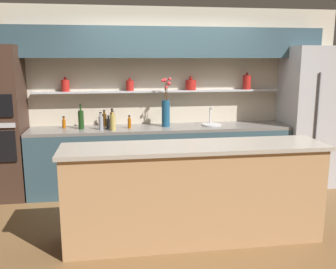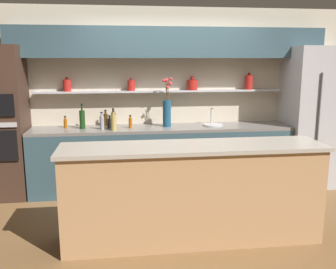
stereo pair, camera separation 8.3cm
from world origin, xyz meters
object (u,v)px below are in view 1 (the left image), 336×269
Objects in this scene: bottle_sauce_0 at (129,123)px; bottle_spirit_3 at (112,119)px; bottle_spirit_6 at (101,122)px; oven_tower at (0,124)px; sink_fixture at (212,124)px; flower_vase at (166,110)px; bottle_sauce_4 at (82,122)px; bottle_sauce_8 at (64,123)px; bottle_sauce_5 at (109,123)px; refrigerator at (313,116)px; bottle_spirit_7 at (104,120)px; bottle_wine_2 at (81,119)px; bottle_spirit_1 at (113,122)px.

bottle_spirit_3 is at bearing 157.08° from bottle_sauce_0.
bottle_spirit_6 is at bearing -170.51° from bottle_sauce_0.
oven_tower is 7.13× the size of sink_fixture.
oven_tower is at bearing -179.47° from flower_vase.
oven_tower is at bearing 178.89° from bottle_sauce_0.
bottle_sauce_8 is at bearing -159.43° from bottle_sauce_4.
bottle_sauce_5 is (-0.29, 0.02, -0.00)m from bottle_sauce_0.
bottle_spirit_6 is at bearing -178.87° from refrigerator.
bottle_wine_2 is at bearing -152.38° from bottle_spirit_7.
bottle_spirit_3 reaches higher than bottle_spirit_7.
sink_fixture is 1.18× the size of bottle_spirit_6.
refrigerator is 2.97m from bottle_spirit_1.
flower_vase is 1.99× the size of bottle_wine_2.
flower_vase reaches higher than bottle_spirit_3.
bottle_spirit_6 is at bearing -45.92° from bottle_sauce_4.
bottle_sauce_5 is at bearing -10.35° from bottle_sauce_8.
bottle_wine_2 reaches higher than bottle_spirit_6.
bottle_spirit_3 is (-0.23, 0.10, 0.04)m from bottle_sauce_0.
bottle_spirit_7 is at bearing 27.62° from bottle_wine_2.
bottle_spirit_1 is 1.00× the size of bottle_spirit_3.
bottle_sauce_5 is (1.43, -0.02, -0.03)m from oven_tower.
sink_fixture is at bearing 4.01° from bottle_spirit_6.
bottle_spirit_3 is at bearing 177.86° from sink_fixture.
sink_fixture is at bearing -5.35° from bottle_sauce_4.
bottle_spirit_7 is 0.56m from bottle_sauce_8.
bottle_spirit_1 is at bearing -39.28° from bottle_sauce_4.
oven_tower is at bearing -169.95° from bottle_sauce_4.
bottle_sauce_4 is 0.40m from bottle_spirit_6.
flower_vase reaches higher than bottle_spirit_6.
bottle_spirit_3 is at bearing -2.69° from bottle_sauce_8.
bottle_spirit_3 is 0.10m from bottle_sauce_5.
bottle_sauce_4 is 0.95× the size of bottle_sauce_8.
oven_tower is at bearing 175.76° from bottle_spirit_6.
sink_fixture is 1.19m from bottle_sauce_0.
bottle_spirit_1 is 0.24m from bottle_spirit_3.
flower_vase is 0.82m from bottle_sauce_5.
sink_fixture is at bearing 7.30° from bottle_spirit_1.
flower_vase is 2.57× the size of bottle_spirit_1.
bottle_sauce_4 is (-0.00, 0.18, -0.07)m from bottle_wine_2.
bottle_sauce_0 is at bearing -3.03° from bottle_wine_2.
bottle_sauce_4 is (-0.66, 0.22, -0.01)m from bottle_sauce_0.
refrigerator is 3.09m from bottle_spirit_7.
sink_fixture is 1.85m from bottle_wine_2.
bottle_spirit_3 is 0.15m from bottle_spirit_7.
bottle_sauce_4 is at bearing 134.08° from bottle_spirit_6.
bottle_sauce_0 is 0.52× the size of bottle_wine_2.
bottle_spirit_1 is 1.60× the size of bottle_sauce_8.
sink_fixture is 1.48m from bottle_sauce_5.
bottle_spirit_6 is 0.27m from bottle_spirit_7.
bottle_sauce_5 is (-0.05, -0.08, -0.04)m from bottle_spirit_3.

